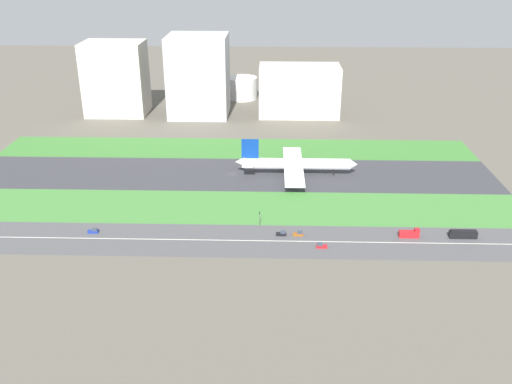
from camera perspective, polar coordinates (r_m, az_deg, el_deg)
name	(u,v)px	position (r m, az deg, el deg)	size (l,w,h in m)	color
ground_plane	(232,174)	(300.83, -2.44, 1.83)	(800.00, 800.00, 0.00)	#5B564C
runway	(232,174)	(300.81, -2.44, 1.84)	(280.00, 46.00, 0.10)	#38383D
grass_median_north	(237,148)	(339.01, -1.97, 4.47)	(280.00, 36.00, 0.10)	#3D7A33
grass_median_south	(226,207)	(263.45, -3.05, -1.55)	(280.00, 36.00, 0.10)	#427F38
highway	(220,240)	(235.14, -3.65, -4.92)	(280.00, 28.00, 0.10)	#4C4C4F
highway_centerline	(220,240)	(235.11, -3.66, -4.91)	(266.00, 0.50, 0.01)	silver
airliner	(294,164)	(298.04, 3.89, 2.87)	(65.00, 56.00, 19.70)	white
truck_0	(410,234)	(244.96, 15.37, -4.12)	(8.40, 2.50, 4.00)	#B2191E
car_2	(94,231)	(249.93, -16.21, -3.83)	(4.40, 1.80, 2.00)	navy
car_3	(299,234)	(238.48, 4.35, -4.26)	(4.40, 1.80, 2.00)	brown
car_0	(321,246)	(230.37, 6.66, -5.46)	(4.40, 1.80, 2.00)	#B2191E
car_1	(282,234)	(238.22, 2.63, -4.25)	(4.40, 1.80, 2.00)	black
bus_0	(463,234)	(251.19, 20.34, -4.05)	(11.60, 2.50, 3.50)	black
traffic_light	(260,218)	(243.75, 0.36, -2.63)	(0.36, 0.50, 7.20)	#4C4C51
terminal_building	(116,79)	(416.51, -14.09, 11.15)	(42.31, 30.31, 50.94)	beige
hangar_building	(199,76)	(404.29, -5.87, 11.70)	(41.38, 39.10, 55.75)	#B2B2B7
office_tower	(299,91)	(403.73, 4.41, 10.25)	(56.43, 28.28, 35.36)	beige
fuel_tank_west	(210,88)	(451.86, -4.72, 10.54)	(19.16, 19.16, 16.97)	silver
fuel_tank_centre	(242,88)	(449.82, -1.46, 10.55)	(24.37, 24.37, 16.86)	silver
fuel_tank_east	(287,90)	(449.60, 3.19, 10.36)	(23.52, 23.52, 14.64)	silver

